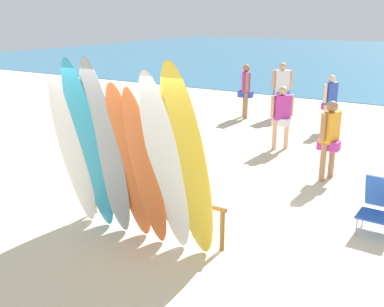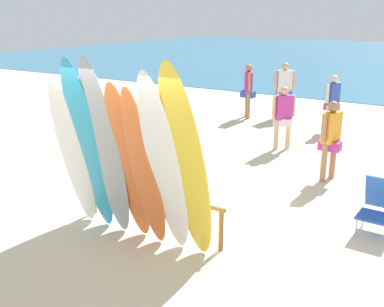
% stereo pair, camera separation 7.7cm
% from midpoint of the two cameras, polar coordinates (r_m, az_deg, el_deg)
% --- Properties ---
extents(ground, '(60.00, 60.00, 0.00)m').
position_cam_midpoint_polar(ground, '(19.68, 19.76, 6.94)').
color(ground, beige).
extents(surfboard_rack, '(2.49, 0.07, 0.64)m').
position_cam_midpoint_polar(surfboard_rack, '(6.86, -5.34, -5.83)').
color(surfboard_rack, brown).
rests_on(surfboard_rack, ground).
extents(surfboard_white_0, '(0.56, 0.63, 2.36)m').
position_cam_midpoint_polar(surfboard_white_0, '(6.95, -15.00, -0.06)').
color(surfboard_white_0, white).
rests_on(surfboard_white_0, ground).
extents(surfboard_teal_1, '(0.56, 0.71, 2.64)m').
position_cam_midpoint_polar(surfboard_teal_1, '(6.65, -13.15, 0.57)').
color(surfboard_teal_1, '#289EC6').
rests_on(surfboard_teal_1, ground).
extents(surfboard_grey_2, '(0.63, 0.70, 2.67)m').
position_cam_midpoint_polar(surfboard_grey_2, '(6.43, -11.06, 0.24)').
color(surfboard_grey_2, '#999EA3').
rests_on(surfboard_grey_2, ground).
extents(surfboard_orange_3, '(0.52, 0.68, 2.37)m').
position_cam_midpoint_polar(surfboard_orange_3, '(6.27, -8.20, -1.46)').
color(surfboard_orange_3, orange).
rests_on(surfboard_orange_3, ground).
extents(surfboard_orange_4, '(0.52, 0.72, 2.35)m').
position_cam_midpoint_polar(surfboard_orange_4, '(6.04, -6.22, -2.22)').
color(surfboard_orange_4, orange).
rests_on(surfboard_orange_4, ground).
extents(surfboard_white_5, '(0.51, 0.86, 2.59)m').
position_cam_midpoint_polar(surfboard_white_5, '(5.76, -3.68, -1.87)').
color(surfboard_white_5, white).
rests_on(surfboard_white_5, ground).
extents(surfboard_yellow_6, '(0.58, 0.88, 2.71)m').
position_cam_midpoint_polar(surfboard_yellow_6, '(5.57, -0.83, -1.84)').
color(surfboard_yellow_6, yellow).
rests_on(surfboard_yellow_6, ground).
extents(beachgoer_near_rack, '(0.41, 0.57, 1.57)m').
position_cam_midpoint_polar(beachgoer_near_rack, '(13.18, 16.79, 6.57)').
color(beachgoer_near_rack, beige).
rests_on(beachgoer_near_rack, ground).
extents(beachgoer_photographing, '(0.56, 0.42, 1.72)m').
position_cam_midpoint_polar(beachgoer_photographing, '(14.59, 11.07, 8.31)').
color(beachgoer_photographing, tan).
rests_on(beachgoer_photographing, ground).
extents(beachgoer_midbeach, '(0.43, 0.55, 1.67)m').
position_cam_midpoint_polar(beachgoer_midbeach, '(14.40, 6.61, 8.28)').
color(beachgoer_midbeach, '#9E704C').
rests_on(beachgoer_midbeach, ground).
extents(beachgoer_strolling, '(0.44, 0.43, 1.53)m').
position_cam_midpoint_polar(beachgoer_strolling, '(11.08, 11.01, 4.96)').
color(beachgoer_strolling, tan).
rests_on(beachgoer_strolling, ground).
extents(beachgoer_by_water, '(0.41, 0.58, 1.58)m').
position_cam_midpoint_polar(beachgoer_by_water, '(9.20, 16.68, 2.26)').
color(beachgoer_by_water, '#9E704C').
rests_on(beachgoer_by_water, ground).
extents(beach_chair_red, '(0.53, 0.66, 0.84)m').
position_cam_midpoint_polar(beach_chair_red, '(7.40, 22.17, -5.88)').
color(beach_chair_red, '#B7B7BC').
rests_on(beach_chair_red, ground).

